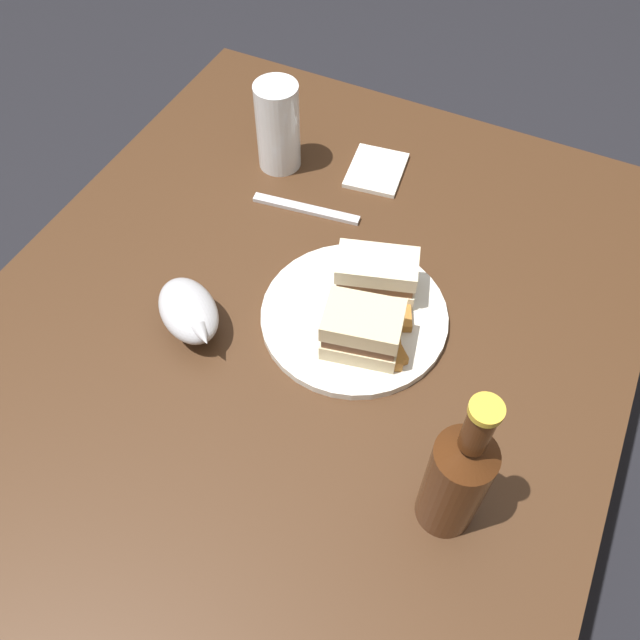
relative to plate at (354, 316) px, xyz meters
name	(u,v)px	position (x,y,z in m)	size (l,w,h in m)	color
ground_plane	(299,522)	(0.09, -0.07, -0.74)	(6.00, 6.00, 0.00)	black
dining_table	(294,456)	(0.09, -0.07, -0.37)	(1.20, 0.91, 0.73)	#422816
plate	(354,316)	(0.00, 0.00, 0.00)	(0.27, 0.27, 0.01)	silver
sandwich_half_left	(362,330)	(0.04, 0.03, 0.04)	(0.09, 0.12, 0.07)	beige
sandwich_half_right	(376,275)	(-0.05, 0.01, 0.04)	(0.10, 0.13, 0.07)	beige
potato_wedge_front	(405,315)	(-0.02, 0.07, 0.01)	(0.05, 0.02, 0.01)	#AD702D
potato_wedge_middle	(374,339)	(0.03, 0.04, 0.02)	(0.05, 0.02, 0.02)	#B77F33
potato_wedge_back	(393,349)	(0.04, 0.07, 0.01)	(0.05, 0.02, 0.01)	#AD702D
potato_wedge_left_edge	(392,351)	(0.04, 0.07, 0.02)	(0.05, 0.02, 0.02)	#AD702D
pint_glass	(278,132)	(-0.25, -0.25, 0.06)	(0.07, 0.07, 0.15)	white
gravy_boat	(189,311)	(0.11, -0.20, 0.03)	(0.13, 0.14, 0.07)	#B7B7BC
cider_bottle	(457,477)	(0.21, 0.21, 0.09)	(0.07, 0.07, 0.26)	#47230F
napkin	(376,170)	(-0.30, -0.09, 0.00)	(0.11, 0.09, 0.01)	silver
fork	(306,209)	(-0.17, -0.16, 0.00)	(0.18, 0.02, 0.01)	silver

